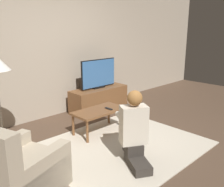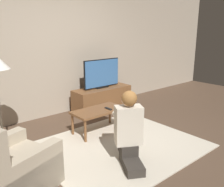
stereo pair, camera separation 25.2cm
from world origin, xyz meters
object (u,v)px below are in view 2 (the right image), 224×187
(tv, at_px, (102,74))
(coffee_table, at_px, (99,112))
(person_kneeling, at_px, (129,128))
(armchair, at_px, (8,170))

(tv, xyz_separation_m, coffee_table, (-0.79, -0.90, -0.43))
(tv, bearing_deg, person_kneeling, -119.44)
(coffee_table, bearing_deg, tv, 48.89)
(coffee_table, relative_size, person_kneeling, 0.91)
(tv, height_order, armchair, tv)
(tv, bearing_deg, coffee_table, -131.11)
(tv, distance_m, armchair, 2.97)
(tv, xyz_separation_m, person_kneeling, (-1.09, -1.93, -0.30))
(person_kneeling, bearing_deg, tv, -89.96)
(armchair, height_order, person_kneeling, person_kneeling)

